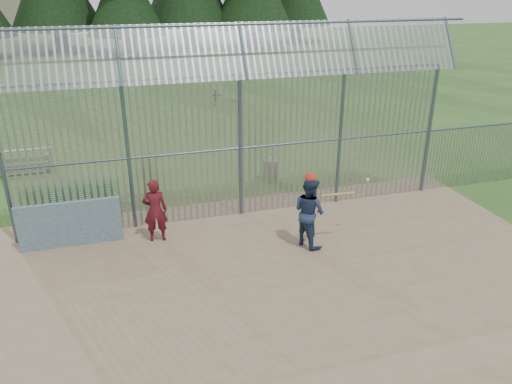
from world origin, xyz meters
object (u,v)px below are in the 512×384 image
object	(u,v)px
trash_can	(271,170)
dugout_wall	(70,224)
onlooker	(155,210)
batter	(309,212)
bleacher	(7,162)

from	to	relation	value
trash_can	dugout_wall	bearing A→B (deg)	-155.48
onlooker	trash_can	distance (m)	5.23
dugout_wall	batter	bearing A→B (deg)	-16.05
dugout_wall	bleacher	world-z (taller)	dugout_wall
onlooker	trash_can	bearing A→B (deg)	-135.88
trash_can	onlooker	bearing A→B (deg)	-142.56
onlooker	bleacher	bearing A→B (deg)	-48.59
bleacher	dugout_wall	bearing A→B (deg)	-68.81
batter	bleacher	size ratio (longest dim) A/B	0.61
dugout_wall	batter	xyz separation A→B (m)	(5.76, -1.66, 0.31)
batter	bleacher	world-z (taller)	batter
onlooker	bleacher	distance (m)	7.84
onlooker	batter	bearing A→B (deg)	166.77
dugout_wall	trash_can	distance (m)	6.85
batter	onlooker	size ratio (longest dim) A/B	1.08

